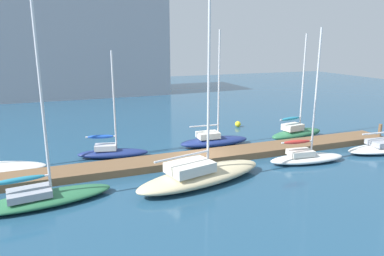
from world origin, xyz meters
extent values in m
plane|color=navy|center=(0.00, 0.00, 0.00)|extent=(120.00, 120.00, 0.00)
cube|color=brown|center=(0.00, 0.00, 0.25)|extent=(33.07, 2.34, 0.50)
cylinder|color=brown|center=(16.14, -1.02, 0.80)|extent=(0.28, 0.28, 1.59)
ellipsoid|color=#2D7047|center=(-10.60, -3.50, 0.29)|extent=(7.36, 3.07, 0.59)
cube|color=#9EA3AD|center=(-11.31, -3.60, 0.78)|extent=(2.32, 1.77, 0.38)
cylinder|color=silver|center=(-10.25, -3.45, 5.95)|extent=(0.14, 0.14, 10.73)
cylinder|color=silver|center=(-11.73, -3.66, 1.60)|extent=(2.99, 0.52, 0.11)
ellipsoid|color=teal|center=(-11.73, -3.66, 1.60)|extent=(2.72, 0.72, 0.28)
ellipsoid|color=navy|center=(-5.93, 3.09, 0.31)|extent=(5.40, 2.52, 0.62)
cube|color=silver|center=(-6.44, 3.20, 0.82)|extent=(1.74, 1.32, 0.40)
cylinder|color=silver|center=(-5.68, 3.04, 4.26)|extent=(0.13, 0.13, 7.27)
cylinder|color=silver|center=(-6.75, 3.27, 1.65)|extent=(2.16, 0.58, 0.11)
ellipsoid|color=blue|center=(-6.75, 3.27, 1.65)|extent=(2.00, 0.78, 0.28)
ellipsoid|color=beige|center=(-1.60, -3.86, 0.46)|extent=(9.26, 4.65, 0.92)
cube|color=silver|center=(-2.47, -4.07, 1.22)|extent=(3.02, 2.41, 0.60)
cylinder|color=silver|center=(-1.17, -3.75, 6.50)|extent=(0.15, 0.15, 11.17)
cylinder|color=silver|center=(-2.98, -4.20, 2.00)|extent=(3.66, 1.00, 0.12)
ellipsoid|color=navy|center=(2.43, 3.09, 0.37)|extent=(5.98, 2.06, 0.74)
cube|color=silver|center=(1.84, 3.11, 0.99)|extent=(1.82, 1.36, 0.48)
cylinder|color=silver|center=(2.73, 3.08, 5.07)|extent=(0.14, 0.14, 8.65)
cylinder|color=silver|center=(1.49, 3.13, 1.79)|extent=(2.49, 0.20, 0.11)
ellipsoid|color=white|center=(6.89, -3.12, 0.30)|extent=(5.85, 2.32, 0.60)
cube|color=silver|center=(6.33, -3.06, 0.80)|extent=(1.83, 1.36, 0.39)
cylinder|color=silver|center=(7.18, -3.16, 5.01)|extent=(0.13, 0.13, 8.81)
cylinder|color=silver|center=(5.99, -3.02, 1.62)|extent=(2.39, 0.39, 0.11)
ellipsoid|color=#B72D28|center=(5.99, -3.02, 1.62)|extent=(2.18, 0.61, 0.28)
ellipsoid|color=#2D7047|center=(10.27, 2.52, 0.42)|extent=(5.83, 2.48, 0.84)
cube|color=silver|center=(9.71, 2.44, 1.12)|extent=(1.84, 1.41, 0.55)
cylinder|color=silver|center=(10.55, 2.56, 4.99)|extent=(0.13, 0.13, 8.29)
cylinder|color=silver|center=(9.37, 2.39, 1.91)|extent=(2.36, 0.45, 0.11)
ellipsoid|color=teal|center=(9.37, 2.39, 1.91)|extent=(2.16, 0.66, 0.28)
cylinder|color=silver|center=(13.70, -3.20, 1.61)|extent=(3.48, 0.35, 0.12)
sphere|color=yellow|center=(7.42, 8.30, 0.29)|extent=(0.59, 0.59, 0.59)
cube|color=#9399A3|center=(-5.09, 38.03, 7.30)|extent=(25.58, 12.81, 14.60)
camera|label=1|loc=(-9.51, -22.73, 8.58)|focal=33.18mm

